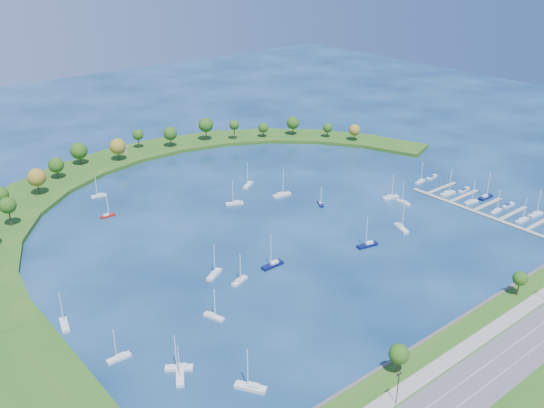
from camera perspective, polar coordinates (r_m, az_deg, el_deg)
ground at (r=273.73m, az=-0.14°, el=-1.36°), size 700.00×700.00×0.00m
south_shoreline at (r=206.73m, az=22.52°, el=-12.36°), size 420.00×43.10×11.60m
breakwater at (r=288.76m, az=-13.50°, el=-0.45°), size 286.74×247.64×2.00m
breakwater_trees at (r=329.56m, az=-12.84°, el=4.47°), size 240.24×93.27×14.55m
harbor_tower at (r=359.70m, az=-13.71°, el=5.01°), size 2.60×2.60×4.49m
dock_system at (r=298.61m, az=20.37°, el=-0.64°), size 24.28×82.00×1.60m
moored_boat_0 at (r=234.45m, az=0.05°, el=-5.74°), size 9.52×2.72×13.97m
moored_boat_1 at (r=296.75m, az=0.92°, el=0.93°), size 9.67×3.92×13.81m
moored_boat_2 at (r=295.43m, az=12.35°, el=0.22°), size 2.71×7.81×11.27m
moored_boat_3 at (r=186.25m, az=-8.80°, el=-15.02°), size 8.00×6.76×12.12m
moored_boat_4 at (r=308.05m, az=-16.13°, el=0.81°), size 7.62×3.74×10.79m
moored_boat_5 at (r=284.96m, az=-15.34°, el=-1.02°), size 7.07×2.47×10.21m
moored_boat_6 at (r=224.74m, az=-3.10°, el=-7.23°), size 8.12×4.63×11.52m
moored_boat_7 at (r=177.75m, az=-2.03°, el=-16.91°), size 7.22×9.21×13.65m
moored_boat_8 at (r=212.63m, az=-19.10°, el=-10.71°), size 4.32×8.71×12.34m
moored_boat_9 at (r=287.98m, az=4.63°, el=0.07°), size 4.85×6.59×9.62m
moored_boat_10 at (r=269.13m, az=12.14°, el=-2.18°), size 5.94×9.77×13.91m
moored_boat_11 at (r=288.03m, az=-3.57°, el=0.13°), size 8.62×5.48×12.32m
moored_boat_12 at (r=252.11m, az=9.04°, el=-3.80°), size 9.57×4.38×13.59m
moored_boat_13 at (r=309.14m, az=-2.27°, el=1.88°), size 8.76×6.71×12.91m
moored_boat_14 at (r=193.53m, az=-14.34°, el=-13.87°), size 7.59×2.39×11.04m
moored_boat_15 at (r=229.31m, az=-5.51°, el=-6.61°), size 8.95×6.50×13.03m
moored_boat_16 at (r=299.82m, az=11.18°, el=0.69°), size 8.74×4.30×12.38m
moored_boat_17 at (r=183.08m, az=-8.73°, el=-15.82°), size 6.06×8.14×11.91m
moored_boat_18 at (r=206.16m, az=-5.56°, el=-10.51°), size 4.47×7.96×11.29m
docked_boat_2 at (r=292.92m, az=22.64°, el=-1.38°), size 8.07×2.52×11.76m
docked_boat_3 at (r=301.34m, az=23.74°, el=-0.87°), size 8.67×3.22×12.45m
docked_boat_4 at (r=298.33m, az=20.51°, el=-0.57°), size 7.55×2.70×10.88m
docked_boat_5 at (r=306.97m, az=21.52°, el=-0.10°), size 8.03×2.27×1.64m
docked_boat_6 at (r=304.45m, az=18.36°, el=0.24°), size 8.07×3.49×11.48m
docked_boat_7 at (r=312.24m, az=19.62°, el=0.67°), size 9.04×2.64×13.25m
docked_boat_8 at (r=310.93m, az=16.33°, el=1.02°), size 9.13×3.46×13.10m
docked_boat_9 at (r=318.15m, az=17.75°, el=1.30°), size 8.47×3.33×1.68m
docked_boat_10 at (r=322.65m, az=13.89°, el=2.13°), size 7.53×3.09×10.75m
docked_boat_11 at (r=330.41m, az=14.92°, el=2.49°), size 8.43×3.40×1.67m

